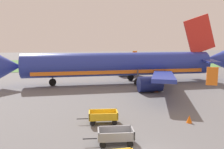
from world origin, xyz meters
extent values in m
cube|color=#518442|center=(0.00, 53.41, 0.03)|extent=(220.00, 28.00, 0.06)
cylinder|color=#28389E|center=(3.91, 23.67, 3.15)|extent=(30.04, 4.04, 3.70)
cube|color=orange|center=(3.91, 23.67, 2.13)|extent=(27.04, 3.82, 0.56)
cone|color=#28389E|center=(-12.59, 23.85, 3.15)|extent=(3.24, 3.66, 3.63)
cone|color=#28389E|center=(21.06, 23.48, 3.65)|extent=(4.54, 3.57, 3.52)
cube|color=#28389E|center=(7.94, 15.27, 2.48)|extent=(7.40, 13.00, 1.35)
cube|color=orange|center=(10.49, 8.74, 3.43)|extent=(1.09, 0.61, 1.90)
cylinder|color=navy|center=(6.73, 16.85, 1.13)|extent=(3.22, 2.14, 2.10)
cube|color=#28389E|center=(8.13, 31.97, 2.48)|extent=(7.16, 13.05, 1.35)
cube|color=orange|center=(10.83, 38.44, 3.43)|extent=(1.10, 0.59, 1.90)
cylinder|color=navy|center=(6.88, 30.43, 1.13)|extent=(3.22, 2.14, 2.10)
cube|color=red|center=(17.71, 23.51, 7.90)|extent=(5.98, 0.43, 6.88)
cube|color=#28389E|center=(17.87, 20.31, 3.75)|extent=(3.37, 5.50, 0.24)
cube|color=#28389E|center=(17.94, 26.71, 3.75)|extent=(3.27, 5.50, 0.24)
cylinder|color=#4C4C51|center=(-6.59, 23.79, 1.57)|extent=(0.20, 0.20, 2.04)
cylinder|color=black|center=(-6.59, 23.79, 0.55)|extent=(1.10, 0.46, 1.10)
cylinder|color=#4C4C51|center=(6.38, 21.44, 1.57)|extent=(0.20, 0.20, 2.04)
cylinder|color=black|center=(6.38, 21.44, 0.55)|extent=(1.10, 0.46, 1.10)
cylinder|color=#4C4C51|center=(6.43, 25.84, 1.57)|extent=(0.20, 0.20, 2.04)
cylinder|color=black|center=(6.43, 25.84, 0.55)|extent=(1.10, 0.46, 1.10)
cube|color=gray|center=(-0.99, 2.47, 0.48)|extent=(2.63, 1.64, 0.08)
cube|color=gray|center=(-1.06, 1.82, 0.80)|extent=(2.50, 0.35, 0.55)
cube|color=gray|center=(-0.93, 3.11, 0.80)|extent=(2.50, 0.35, 0.55)
cube|color=gray|center=(-2.19, 2.59, 0.80)|extent=(0.24, 1.40, 0.55)
cube|color=gray|center=(0.20, 2.35, 0.80)|extent=(0.24, 1.40, 0.55)
cylinder|color=#2D2D33|center=(-2.78, 2.65, 0.44)|extent=(1.00, 0.18, 0.08)
cylinder|color=black|center=(-1.98, 2.00, 0.22)|extent=(0.45, 0.20, 0.44)
cylinder|color=black|center=(-1.87, 3.12, 0.22)|extent=(0.45, 0.20, 0.44)
cylinder|color=black|center=(-0.11, 1.81, 0.22)|extent=(0.45, 0.20, 0.44)
cylinder|color=black|center=(0.00, 2.93, 0.22)|extent=(0.45, 0.20, 0.44)
cube|color=gold|center=(-1.25, 6.58, 0.48)|extent=(2.63, 1.65, 0.08)
cube|color=gold|center=(-1.32, 5.93, 0.80)|extent=(2.50, 0.36, 0.55)
cube|color=gold|center=(-1.18, 7.22, 0.80)|extent=(2.50, 0.36, 0.55)
cube|color=gold|center=(-2.44, 6.70, 0.80)|extent=(0.24, 1.40, 0.55)
cube|color=gold|center=(-0.06, 6.45, 0.80)|extent=(0.24, 1.40, 0.55)
cylinder|color=#2D2D33|center=(-3.04, 6.76, 0.44)|extent=(1.00, 0.18, 0.08)
cylinder|color=black|center=(-2.24, 6.12, 0.22)|extent=(0.45, 0.20, 0.44)
cylinder|color=black|center=(-2.12, 7.23, 0.22)|extent=(0.45, 0.20, 0.44)
cylinder|color=black|center=(-0.38, 5.92, 0.22)|extent=(0.45, 0.20, 0.44)
cylinder|color=black|center=(-0.26, 7.04, 0.22)|extent=(0.45, 0.20, 0.44)
cone|color=orange|center=(7.69, 16.98, 0.37)|extent=(0.56, 0.56, 0.74)
cone|color=orange|center=(6.19, 5.27, 0.33)|extent=(0.50, 0.50, 0.66)
camera|label=1|loc=(-4.10, -12.60, 7.40)|focal=37.24mm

